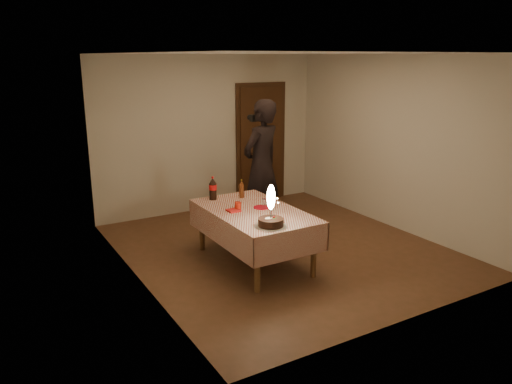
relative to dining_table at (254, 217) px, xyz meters
The scene contains 11 objects.
ground 0.86m from the dining_table, 20.78° to the left, with size 4.00×4.50×0.01m, color brown.
room_shell 1.24m from the dining_table, 25.78° to the left, with size 4.04×4.54×2.62m.
dining_table is the anchor object (origin of this frame).
birthday_cake 0.68m from the dining_table, 103.14° to the right, with size 0.36×0.36×0.49m.
red_plate 0.18m from the dining_table, 14.69° to the left, with size 0.22×0.22×0.01m, color red.
red_cup 0.25m from the dining_table, 145.29° to the left, with size 0.08×0.08×0.10m, color #AD1C0C.
clear_cup 0.27m from the dining_table, 23.65° to the left, with size 0.07×0.07×0.09m, color silver.
napkin_stack 0.28m from the dining_table, 159.77° to the left, with size 0.15×0.15×0.02m, color #B11814.
cola_bottle 0.77m from the dining_table, 108.34° to the left, with size 0.10×0.10×0.32m.
amber_bottle_right 0.63m from the dining_table, 76.14° to the left, with size 0.06×0.06×0.25m.
photographer 1.43m from the dining_table, 55.01° to the left, with size 0.83×0.69×1.97m.
Camera 1 is at (-3.57, -5.37, 2.56)m, focal length 35.00 mm.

